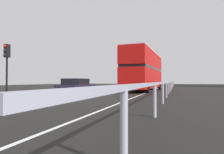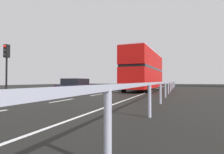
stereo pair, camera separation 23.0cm
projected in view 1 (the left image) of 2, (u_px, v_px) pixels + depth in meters
ground_plane at (91, 97)px, 13.72m from camera, size 74.26×120.00×0.10m
near_sidewalk_kerb at (27, 93)px, 15.65m from camera, size 2.68×80.00×0.14m
lane_paint_markings at (140, 91)px, 21.26m from camera, size 3.39×46.00×0.01m
bridge_side_railing at (170, 83)px, 20.51m from camera, size 0.10×42.00×1.05m
double_decker_bus_red at (144, 70)px, 21.33m from camera, size 2.97×11.41×4.39m
hatchback_car_near at (77, 86)px, 16.09m from camera, size 1.96×4.15×1.30m
traffic_signal_pole at (7, 57)px, 12.78m from camera, size 0.30×0.42×3.48m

